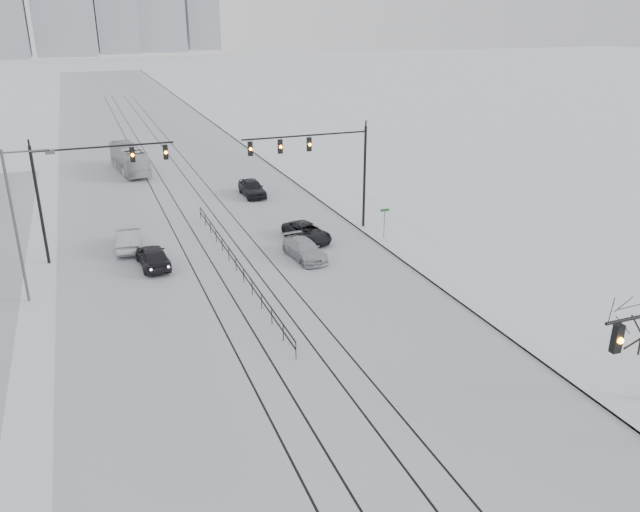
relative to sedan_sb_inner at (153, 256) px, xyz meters
The scene contains 15 objects.
road 27.76m from the sedan_sb_inner, 79.73° to the left, with size 22.00×260.00×0.02m, color silver.
sidewalk_east 32.95m from the sedan_sb_inner, 55.96° to the left, with size 5.00×260.00×0.16m, color silver.
curb 31.65m from the sedan_sb_inner, 59.64° to the left, with size 0.10×260.00×0.12m, color gray.
tram_rails 8.85m from the sedan_sb_inner, 55.89° to the left, with size 5.30×180.00×0.01m.
traffic_mast_ne 14.21m from the sedan_sb_inner, ahead, with size 9.60×0.37×8.00m.
traffic_mast_nw 6.85m from the sedan_sb_inner, 137.34° to the left, with size 9.10×0.37×8.00m.
street_light_west 8.93m from the sedan_sb_inner, 159.60° to the right, with size 2.73×0.25×9.00m.
median_fence 5.64m from the sedan_sb_inner, 28.63° to the right, with size 0.06×24.00×1.00m.
street_sign 16.78m from the sedan_sb_inner, ahead, with size 0.70×0.06×2.40m.
sedan_sb_inner is the anchor object (origin of this frame).
sedan_sb_outer 4.21m from the sedan_sb_inner, 106.39° to the left, with size 1.58×4.52×1.49m, color #A9ADB0.
sedan_nb_front 11.38m from the sedan_sb_inner, ahead, with size 2.12×4.59×1.28m, color black.
sedan_nb_right 10.14m from the sedan_sb_inner, 12.50° to the right, with size 1.83×4.51×1.31m, color #B3B5BB.
sedan_nb_far 17.91m from the sedan_sb_inner, 53.16° to the left, with size 1.83×4.55×1.55m, color black.
box_truck 28.11m from the sedan_sb_inner, 87.68° to the left, with size 2.30×9.82×2.74m, color silver.
Camera 1 is at (-8.50, -7.20, 15.86)m, focal length 35.00 mm.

